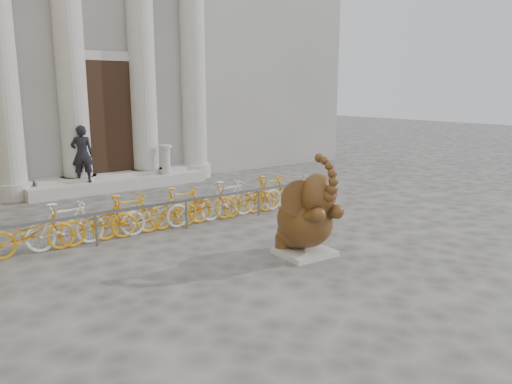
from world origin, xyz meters
TOP-DOWN VIEW (x-y plane):
  - ground at (0.00, 0.00)m, footprint 80.00×80.00m
  - classical_building at (0.00, 14.93)m, footprint 22.00×10.70m
  - entrance_steps at (0.00, 9.40)m, footprint 6.00×1.20m
  - elephant_statue at (0.33, 0.53)m, footprint 1.40×1.57m
  - bike_rack at (-0.64, 3.92)m, footprint 8.71×0.53m
  - pedestrian at (-1.20, 9.27)m, footprint 0.78×0.65m
  - balustrade_post at (1.62, 9.10)m, footprint 0.42×0.42m

SIDE VIEW (x-z plane):
  - ground at x=0.00m, z-range 0.00..0.00m
  - entrance_steps at x=0.00m, z-range 0.00..0.36m
  - bike_rack at x=-0.64m, z-range 0.00..1.00m
  - elephant_statue at x=0.33m, z-range -0.29..1.81m
  - balustrade_post at x=1.62m, z-range 0.32..1.34m
  - pedestrian at x=-1.20m, z-range 0.36..2.18m
  - classical_building at x=0.00m, z-range -0.02..11.98m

